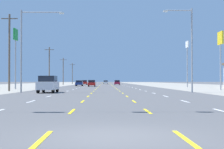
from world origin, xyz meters
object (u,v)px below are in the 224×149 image
at_px(suv_far_left_nearest, 48,84).
at_px(sedan_far_left_mid, 79,83).
at_px(streetlight_right_row_0, 189,44).
at_px(pole_sign_right_row_1, 220,45).
at_px(pole_sign_left_row_1, 16,43).
at_px(streetlight_left_row_0, 26,44).
at_px(hatchback_far_left_far, 85,82).
at_px(hatchback_inner_left_near, 92,83).
at_px(hatchback_inner_right_midfar, 117,83).
at_px(pole_sign_right_row_2, 187,53).
at_px(sedan_center_turn_farther, 106,82).

bearing_deg(suv_far_left_nearest, sedan_far_left_mid, 90.09).
bearing_deg(streetlight_right_row_0, pole_sign_right_row_1, 55.06).
bearing_deg(pole_sign_left_row_1, suv_far_left_nearest, -63.45).
bearing_deg(suv_far_left_nearest, streetlight_left_row_0, 172.48).
bearing_deg(pole_sign_left_row_1, hatchback_far_left_far, 81.97).
bearing_deg(hatchback_inner_left_near, hatchback_inner_right_midfar, 76.49).
relative_size(pole_sign_right_row_2, streetlight_right_row_0, 0.97).
distance_m(suv_far_left_nearest, hatchback_far_left_far, 71.95).
distance_m(pole_sign_right_row_2, streetlight_left_row_0, 41.39).
bearing_deg(pole_sign_right_row_1, pole_sign_left_row_1, 170.88).
distance_m(sedan_far_left_mid, hatchback_far_left_far, 22.61).
bearing_deg(hatchback_inner_left_near, pole_sign_right_row_1, -55.85).
relative_size(hatchback_inner_left_near, pole_sign_right_row_1, 0.44).
distance_m(suv_far_left_nearest, streetlight_left_row_0, 5.46).
bearing_deg(pole_sign_right_row_1, pole_sign_right_row_2, 89.88).
bearing_deg(streetlight_right_row_0, sedan_far_left_mid, 108.95).
distance_m(pole_sign_left_row_1, pole_sign_right_row_2, 35.80).
height_order(sedan_far_left_mid, hatchback_inner_right_midfar, hatchback_inner_right_midfar).
relative_size(hatchback_inner_left_near, hatchback_inner_right_midfar, 1.00).
bearing_deg(sedan_center_turn_farther, streetlight_left_row_0, -95.60).
distance_m(hatchback_far_left_far, sedan_center_turn_farther, 26.62).
xyz_separation_m(suv_far_left_nearest, hatchback_inner_right_midfar, (10.54, 70.34, -0.24)).
bearing_deg(pole_sign_right_row_2, pole_sign_right_row_1, -90.12).
bearing_deg(sedan_center_turn_farther, pole_sign_right_row_2, -75.34).
bearing_deg(suv_far_left_nearest, hatchback_inner_right_midfar, 81.48).
xyz_separation_m(suv_far_left_nearest, pole_sign_right_row_1, (24.04, 10.80, 5.69)).
distance_m(pole_sign_left_row_1, streetlight_left_row_0, 16.55).
height_order(sedan_center_turn_farther, pole_sign_right_row_1, pole_sign_right_row_1).
height_order(streetlight_left_row_0, streetlight_right_row_0, streetlight_right_row_0).
relative_size(sedan_center_turn_farther, streetlight_left_row_0, 0.46).
xyz_separation_m(hatchback_inner_left_near, streetlight_right_row_0, (13.24, -40.72, 4.95)).
relative_size(hatchback_far_left_far, pole_sign_left_row_1, 0.39).
relative_size(hatchback_inner_right_midfar, sedan_center_turn_farther, 0.87).
bearing_deg(suv_far_left_nearest, hatchback_far_left_far, 90.05).
relative_size(hatchback_inner_left_near, hatchback_far_left_far, 1.00).
bearing_deg(streetlight_right_row_0, pole_sign_left_row_1, 147.76).
height_order(sedan_far_left_mid, pole_sign_right_row_1, pole_sign_right_row_1).
bearing_deg(streetlight_left_row_0, streetlight_right_row_0, 0.00).
relative_size(hatchback_inner_right_midfar, streetlight_right_row_0, 0.39).
relative_size(sedan_far_left_mid, streetlight_right_row_0, 0.45).
bearing_deg(pole_sign_right_row_2, streetlight_right_row_0, -103.10).
bearing_deg(streetlight_left_row_0, pole_sign_left_row_1, 108.77).
bearing_deg(suv_far_left_nearest, pole_sign_right_row_2, 52.94).
xyz_separation_m(hatchback_inner_left_near, hatchback_far_left_far, (-3.57, 30.89, 0.00)).
relative_size(sedan_center_turn_farther, pole_sign_right_row_1, 0.51).
distance_m(hatchback_inner_left_near, pole_sign_left_row_1, 28.44).
xyz_separation_m(sedan_center_turn_farther, streetlight_right_row_0, (9.86, -97.30, 4.98)).
distance_m(hatchback_far_left_far, streetlight_left_row_0, 71.82).
height_order(hatchback_inner_left_near, pole_sign_right_row_2, pole_sign_right_row_2).
bearing_deg(pole_sign_right_row_1, hatchback_inner_left_near, 124.15).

